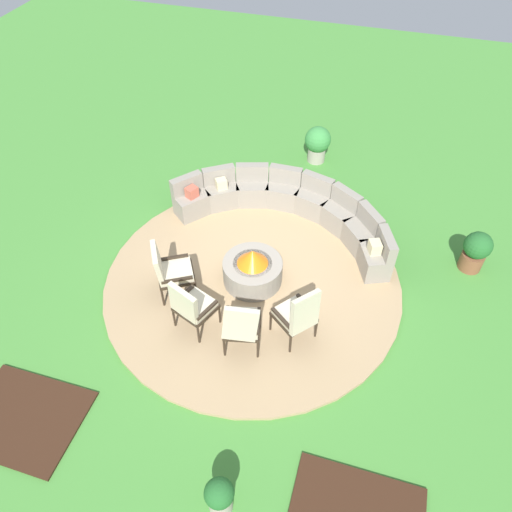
{
  "coord_description": "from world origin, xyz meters",
  "views": [
    {
      "loc": [
        1.67,
        -5.35,
        6.41
      ],
      "look_at": [
        0.0,
        0.2,
        0.45
      ],
      "focal_mm": 34.34,
      "sensor_mm": 36.0,
      "label": 1
    }
  ],
  "objects_px": {
    "lounge_chair_front_right": "(191,305)",
    "potted_plant_2": "(476,250)",
    "potted_plant_1": "(220,496)",
    "lounge_chair_back_right": "(298,314)",
    "lounge_chair_front_left": "(170,270)",
    "potted_plant_0": "(318,143)",
    "lounge_chair_back_left": "(241,324)",
    "curved_stone_bench": "(290,208)",
    "fire_pit": "(253,269)"
  },
  "relations": [
    {
      "from": "lounge_chair_front_right",
      "to": "potted_plant_2",
      "type": "relative_size",
      "value": 1.33
    },
    {
      "from": "potted_plant_1",
      "to": "lounge_chair_back_right",
      "type": "bearing_deg",
      "value": 83.59
    },
    {
      "from": "lounge_chair_front_left",
      "to": "potted_plant_0",
      "type": "relative_size",
      "value": 1.24
    },
    {
      "from": "lounge_chair_back_left",
      "to": "potted_plant_2",
      "type": "height_order",
      "value": "lounge_chair_back_left"
    },
    {
      "from": "curved_stone_bench",
      "to": "lounge_chair_front_right",
      "type": "distance_m",
      "value": 3.01
    },
    {
      "from": "curved_stone_bench",
      "to": "lounge_chair_back_right",
      "type": "bearing_deg",
      "value": -73.67
    },
    {
      "from": "potted_plant_2",
      "to": "potted_plant_1",
      "type": "bearing_deg",
      "value": -119.93
    },
    {
      "from": "lounge_chair_front_left",
      "to": "lounge_chair_front_right",
      "type": "height_order",
      "value": "lounge_chair_front_right"
    },
    {
      "from": "potted_plant_0",
      "to": "potted_plant_2",
      "type": "distance_m",
      "value": 4.11
    },
    {
      "from": "lounge_chair_front_left",
      "to": "lounge_chair_back_left",
      "type": "bearing_deg",
      "value": 33.57
    },
    {
      "from": "curved_stone_bench",
      "to": "lounge_chair_back_right",
      "type": "height_order",
      "value": "lounge_chair_back_right"
    },
    {
      "from": "lounge_chair_front_left",
      "to": "potted_plant_2",
      "type": "distance_m",
      "value": 5.24
    },
    {
      "from": "fire_pit",
      "to": "curved_stone_bench",
      "type": "xyz_separation_m",
      "value": [
        0.23,
        1.67,
        0.05
      ]
    },
    {
      "from": "lounge_chair_front_right",
      "to": "potted_plant_2",
      "type": "bearing_deg",
      "value": 53.82
    },
    {
      "from": "lounge_chair_back_right",
      "to": "potted_plant_2",
      "type": "xyz_separation_m",
      "value": [
        2.6,
        2.38,
        -0.2
      ]
    },
    {
      "from": "curved_stone_bench",
      "to": "fire_pit",
      "type": "bearing_deg",
      "value": -97.9
    },
    {
      "from": "potted_plant_0",
      "to": "potted_plant_1",
      "type": "distance_m",
      "value": 7.5
    },
    {
      "from": "fire_pit",
      "to": "potted_plant_1",
      "type": "height_order",
      "value": "fire_pit"
    },
    {
      "from": "lounge_chair_back_right",
      "to": "potted_plant_2",
      "type": "distance_m",
      "value": 3.53
    },
    {
      "from": "fire_pit",
      "to": "potted_plant_0",
      "type": "height_order",
      "value": "potted_plant_0"
    },
    {
      "from": "lounge_chair_front_left",
      "to": "potted_plant_1",
      "type": "distance_m",
      "value": 3.53
    },
    {
      "from": "lounge_chair_front_right",
      "to": "potted_plant_2",
      "type": "xyz_separation_m",
      "value": [
        4.19,
        2.67,
        -0.18
      ]
    },
    {
      "from": "potted_plant_0",
      "to": "potted_plant_2",
      "type": "bearing_deg",
      "value": -36.63
    },
    {
      "from": "lounge_chair_front_left",
      "to": "lounge_chair_back_left",
      "type": "height_order",
      "value": "lounge_chair_back_left"
    },
    {
      "from": "potted_plant_2",
      "to": "curved_stone_bench",
      "type": "bearing_deg",
      "value": 176.28
    },
    {
      "from": "fire_pit",
      "to": "lounge_chair_back_right",
      "type": "relative_size",
      "value": 0.92
    },
    {
      "from": "lounge_chair_back_left",
      "to": "potted_plant_1",
      "type": "height_order",
      "value": "lounge_chair_back_left"
    },
    {
      "from": "lounge_chair_front_left",
      "to": "potted_plant_2",
      "type": "xyz_separation_m",
      "value": [
        4.8,
        2.08,
        -0.17
      ]
    },
    {
      "from": "fire_pit",
      "to": "potted_plant_2",
      "type": "distance_m",
      "value": 3.88
    },
    {
      "from": "fire_pit",
      "to": "lounge_chair_back_right",
      "type": "distance_m",
      "value": 1.39
    },
    {
      "from": "lounge_chair_back_right",
      "to": "fire_pit",
      "type": "bearing_deg",
      "value": 85.13
    },
    {
      "from": "fire_pit",
      "to": "lounge_chair_front_right",
      "type": "relative_size",
      "value": 0.96
    },
    {
      "from": "potted_plant_0",
      "to": "potted_plant_2",
      "type": "height_order",
      "value": "potted_plant_0"
    },
    {
      "from": "fire_pit",
      "to": "lounge_chair_front_right",
      "type": "xyz_separation_m",
      "value": [
        -0.59,
        -1.22,
        0.28
      ]
    },
    {
      "from": "lounge_chair_front_left",
      "to": "fire_pit",
      "type": "bearing_deg",
      "value": 87.38
    },
    {
      "from": "lounge_chair_back_left",
      "to": "fire_pit",
      "type": "bearing_deg",
      "value": 87.4
    },
    {
      "from": "curved_stone_bench",
      "to": "lounge_chair_front_left",
      "type": "relative_size",
      "value": 4.19
    },
    {
      "from": "lounge_chair_back_left",
      "to": "lounge_chair_front_right",
      "type": "bearing_deg",
      "value": 158.71
    },
    {
      "from": "potted_plant_2",
      "to": "lounge_chair_front_right",
      "type": "bearing_deg",
      "value": -147.5
    },
    {
      "from": "lounge_chair_front_right",
      "to": "potted_plant_1",
      "type": "bearing_deg",
      "value": -40.1
    },
    {
      "from": "curved_stone_bench",
      "to": "lounge_chair_front_right",
      "type": "relative_size",
      "value": 4.09
    },
    {
      "from": "lounge_chair_front_left",
      "to": "lounge_chair_back_right",
      "type": "bearing_deg",
      "value": 51.95
    },
    {
      "from": "fire_pit",
      "to": "lounge_chair_back_left",
      "type": "bearing_deg",
      "value": -79.73
    },
    {
      "from": "potted_plant_0",
      "to": "lounge_chair_back_right",
      "type": "bearing_deg",
      "value": -81.83
    },
    {
      "from": "curved_stone_bench",
      "to": "potted_plant_1",
      "type": "xyz_separation_m",
      "value": [
        0.46,
        -5.26,
        -0.02
      ]
    },
    {
      "from": "lounge_chair_front_right",
      "to": "potted_plant_0",
      "type": "height_order",
      "value": "lounge_chair_front_right"
    },
    {
      "from": "fire_pit",
      "to": "lounge_chair_front_left",
      "type": "height_order",
      "value": "lounge_chair_front_left"
    },
    {
      "from": "potted_plant_0",
      "to": "potted_plant_1",
      "type": "height_order",
      "value": "potted_plant_0"
    },
    {
      "from": "curved_stone_bench",
      "to": "lounge_chair_back_right",
      "type": "xyz_separation_m",
      "value": [
        0.76,
        -2.6,
        0.24
      ]
    },
    {
      "from": "lounge_chair_back_right",
      "to": "potted_plant_0",
      "type": "height_order",
      "value": "lounge_chair_back_right"
    }
  ]
}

